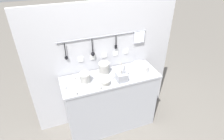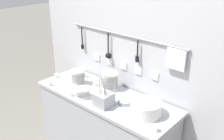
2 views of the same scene
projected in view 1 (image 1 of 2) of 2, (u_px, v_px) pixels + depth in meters
ground_plane at (111, 123)px, 3.12m from camera, size 20.00×20.00×0.00m
counter at (111, 102)px, 2.86m from camera, size 1.38×0.49×0.95m
back_wall at (104, 66)px, 2.81m from camera, size 2.18×0.09×1.92m
bowl_stack_tall_left at (104, 68)px, 2.63m from camera, size 0.15×0.15×0.17m
bowl_stack_back_corner at (85, 78)px, 2.46m from camera, size 0.13×0.13×0.15m
bowl_stack_wide_centre at (105, 82)px, 2.42m from camera, size 0.12×0.12×0.08m
plate_stack at (140, 68)px, 2.69m from camera, size 0.25×0.25×0.11m
steel_mixing_bowl at (125, 72)px, 2.67m from camera, size 0.13×0.13×0.03m
cutlery_caddy at (122, 77)px, 2.50m from camera, size 0.14×0.14×0.27m
cup_back_left at (156, 72)px, 2.67m from camera, size 0.04×0.04×0.04m
cup_back_right at (97, 80)px, 2.51m from camera, size 0.04×0.04×0.04m
cup_front_right at (95, 75)px, 2.59m from camera, size 0.04×0.04×0.04m
cup_edge_far at (112, 77)px, 2.55m from camera, size 0.04×0.04×0.04m
cup_by_caddy at (74, 78)px, 2.54m from camera, size 0.04×0.04×0.04m
cup_beside_plates at (79, 76)px, 2.59m from camera, size 0.04×0.04×0.04m
cup_edge_near at (100, 88)px, 2.36m from camera, size 0.04×0.04×0.04m
cup_front_left at (64, 88)px, 2.36m from camera, size 0.04×0.04×0.04m
cup_mid_row at (75, 93)px, 2.27m from camera, size 0.04×0.04×0.04m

